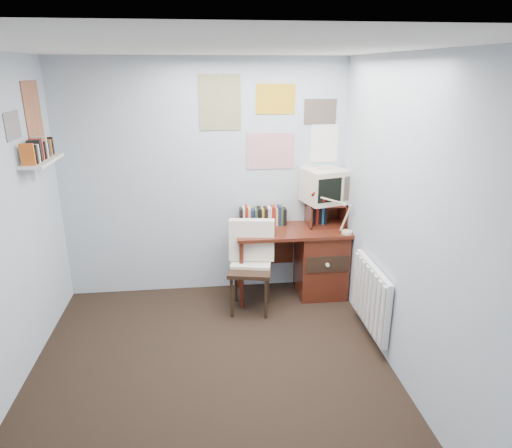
{
  "coord_description": "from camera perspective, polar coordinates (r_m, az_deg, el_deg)",
  "views": [
    {
      "loc": [
        -0.01,
        -3.0,
        2.39
      ],
      "look_at": [
        0.46,
        0.96,
        1.02
      ],
      "focal_mm": 32.0,
      "sensor_mm": 36.0,
      "label": 1
    }
  ],
  "objects": [
    {
      "name": "ground",
      "position": [
        3.83,
        -5.42,
        -19.6
      ],
      "size": [
        3.5,
        3.5,
        0.0
      ],
      "primitive_type": "plane",
      "color": "black",
      "rests_on": "ground"
    },
    {
      "name": "back_wall",
      "position": [
        4.89,
        -6.42,
        5.42
      ],
      "size": [
        3.0,
        0.02,
        2.5
      ],
      "primitive_type": "cube",
      "color": "silver",
      "rests_on": "ground"
    },
    {
      "name": "right_wall",
      "position": [
        3.55,
        18.9,
        -0.77
      ],
      "size": [
        0.02,
        3.5,
        2.5
      ],
      "primitive_type": "cube",
      "color": "silver",
      "rests_on": "ground"
    },
    {
      "name": "ceiling",
      "position": [
        3.0,
        -7.0,
        21.03
      ],
      "size": [
        3.0,
        3.5,
        0.02
      ],
      "primitive_type": "cube",
      "color": "white",
      "rests_on": "back_wall"
    },
    {
      "name": "desk",
      "position": [
        5.04,
        7.44,
        -4.33
      ],
      "size": [
        1.2,
        0.55,
        0.76
      ],
      "color": "#501E12",
      "rests_on": "ground"
    },
    {
      "name": "desk_chair",
      "position": [
        4.62,
        -0.73,
        -5.75
      ],
      "size": [
        0.54,
        0.53,
        0.9
      ],
      "primitive_type": "cube",
      "rotation": [
        0.0,
        0.0,
        -0.2
      ],
      "color": "black",
      "rests_on": "ground"
    },
    {
      "name": "desk_lamp",
      "position": [
        4.74,
        11.45,
        1.11
      ],
      "size": [
        0.34,
        0.31,
        0.4
      ],
      "primitive_type": "cube",
      "rotation": [
        0.0,
        0.0,
        0.28
      ],
      "color": "#AF100B",
      "rests_on": "desk"
    },
    {
      "name": "tv_riser",
      "position": [
        5.0,
        8.69,
        1.3
      ],
      "size": [
        0.4,
        0.3,
        0.25
      ],
      "primitive_type": "cube",
      "color": "#501E12",
      "rests_on": "desk"
    },
    {
      "name": "crt_tv",
      "position": [
        4.93,
        8.56,
        4.93
      ],
      "size": [
        0.5,
        0.48,
        0.39
      ],
      "primitive_type": "cube",
      "rotation": [
        0.0,
        0.0,
        0.28
      ],
      "color": "beige",
      "rests_on": "tv_riser"
    },
    {
      "name": "book_row",
      "position": [
        4.95,
        1.41,
        1.14
      ],
      "size": [
        0.6,
        0.14,
        0.22
      ],
      "primitive_type": "cube",
      "color": "#501E12",
      "rests_on": "desk"
    },
    {
      "name": "radiator",
      "position": [
        4.32,
        14.18,
        -8.74
      ],
      "size": [
        0.09,
        0.8,
        0.6
      ],
      "primitive_type": "cube",
      "color": "white",
      "rests_on": "right_wall"
    },
    {
      "name": "wall_shelf",
      "position": [
        4.4,
        -25.21,
        7.16
      ],
      "size": [
        0.2,
        0.62,
        0.24
      ],
      "primitive_type": "cube",
      "color": "white",
      "rests_on": "left_wall"
    },
    {
      "name": "posters_back",
      "position": [
        4.83,
        1.85,
        12.6
      ],
      "size": [
        1.2,
        0.01,
        0.9
      ],
      "primitive_type": "cube",
      "color": "white",
      "rests_on": "back_wall"
    },
    {
      "name": "posters_left",
      "position": [
        4.38,
        -27.11,
        11.91
      ],
      "size": [
        0.01,
        0.7,
        0.6
      ],
      "primitive_type": "cube",
      "color": "white",
      "rests_on": "left_wall"
    }
  ]
}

